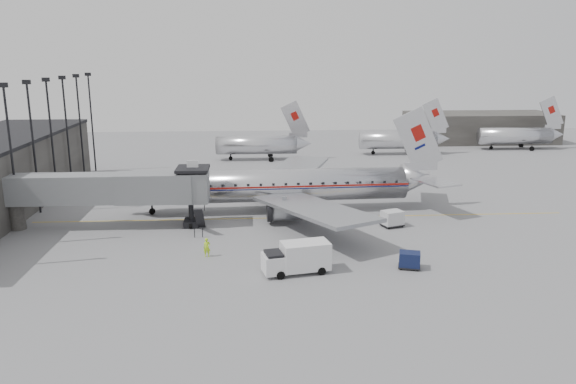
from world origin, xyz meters
name	(u,v)px	position (x,y,z in m)	size (l,w,h in m)	color
ground	(279,235)	(0.00, 0.00, 0.00)	(160.00, 160.00, 0.00)	slate
hangar	(480,127)	(45.00, 60.00, 3.00)	(30.00, 12.00, 6.00)	#34322F
apron_line	(303,217)	(3.00, 6.00, 0.01)	(0.15, 60.00, 0.01)	gold
jet_bridge	(120,189)	(-16.66, 3.67, 4.18)	(21.00, 6.20, 7.10)	slate
floodlight_masts	(42,138)	(-27.50, 13.00, 8.36)	(0.90, 42.25, 15.25)	black
distant_aircraft_near	(257,144)	(-1.79, 42.00, 2.73)	(16.39, 3.20, 10.26)	silver
distant_aircraft_mid	(399,139)	(24.21, 46.00, 2.73)	(16.39, 3.20, 10.26)	silver
distant_aircraft_far	(516,135)	(48.21, 50.00, 2.73)	(16.39, 3.20, 10.26)	silver
airliner	(282,185)	(0.77, 9.03, 3.06)	(38.51, 35.65, 12.18)	silver
service_van	(297,257)	(0.99, -10.42, 1.39)	(5.95, 3.26, 2.65)	silver
baggage_cart_navy	(410,260)	(10.76, -10.00, 0.78)	(2.17, 1.87, 1.46)	#0E1639
baggage_cart_white	(392,218)	(12.21, 2.00, 0.92)	(2.65, 2.33, 1.73)	silver
ramp_worker	(207,247)	(-6.92, -6.00, 0.88)	(0.64, 0.42, 1.76)	#B2EA1B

